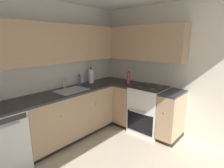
{
  "coord_description": "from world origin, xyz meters",
  "views": [
    {
      "loc": [
        -1.4,
        -1.29,
        1.8
      ],
      "look_at": [
        0.99,
        0.8,
        1.03
      ],
      "focal_mm": 28.96,
      "sensor_mm": 36.0,
      "label": 1
    }
  ],
  "objects_px": {
    "dishwasher": "(0,141)",
    "soap_bottle": "(80,80)",
    "oven_range": "(149,109)",
    "oil_bottle": "(128,78)",
    "paper_towel_roll": "(91,76)"
  },
  "relations": [
    {
      "from": "dishwasher",
      "to": "soap_bottle",
      "type": "height_order",
      "value": "soap_bottle"
    },
    {
      "from": "dishwasher",
      "to": "oil_bottle",
      "type": "height_order",
      "value": "oil_bottle"
    },
    {
      "from": "dishwasher",
      "to": "oil_bottle",
      "type": "xyz_separation_m",
      "value": [
        2.33,
        -0.48,
        0.6
      ]
    },
    {
      "from": "soap_bottle",
      "to": "paper_towel_roll",
      "type": "bearing_deg",
      "value": -3.93
    },
    {
      "from": "oven_range",
      "to": "paper_towel_roll",
      "type": "relative_size",
      "value": 3.03
    },
    {
      "from": "soap_bottle",
      "to": "oil_bottle",
      "type": "xyz_separation_m",
      "value": [
        0.75,
        -0.66,
        0.03
      ]
    },
    {
      "from": "oven_range",
      "to": "dishwasher",
      "type": "bearing_deg",
      "value": 157.41
    },
    {
      "from": "dishwasher",
      "to": "paper_towel_roll",
      "type": "xyz_separation_m",
      "value": [
        1.87,
        0.16,
        0.62
      ]
    },
    {
      "from": "dishwasher",
      "to": "soap_bottle",
      "type": "xyz_separation_m",
      "value": [
        1.58,
        0.18,
        0.57
      ]
    },
    {
      "from": "paper_towel_roll",
      "to": "oil_bottle",
      "type": "xyz_separation_m",
      "value": [
        0.46,
        -0.64,
        -0.02
      ]
    },
    {
      "from": "oven_range",
      "to": "oil_bottle",
      "type": "relative_size",
      "value": 4.07
    },
    {
      "from": "oven_range",
      "to": "oil_bottle",
      "type": "height_order",
      "value": "oil_bottle"
    },
    {
      "from": "oven_range",
      "to": "soap_bottle",
      "type": "height_order",
      "value": "soap_bottle"
    },
    {
      "from": "oven_range",
      "to": "paper_towel_roll",
      "type": "xyz_separation_m",
      "value": [
        -0.48,
        1.14,
        0.6
      ]
    },
    {
      "from": "oil_bottle",
      "to": "paper_towel_roll",
      "type": "bearing_deg",
      "value": 125.77
    }
  ]
}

